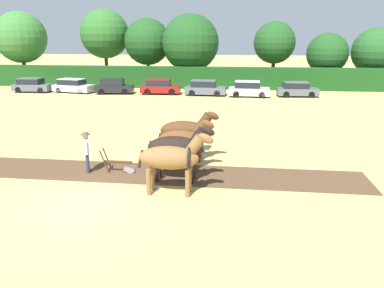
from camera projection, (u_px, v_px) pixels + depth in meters
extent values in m
plane|color=tan|center=(88.00, 204.00, 13.27)|extent=(240.00, 240.00, 0.00)
cube|color=brown|center=(101.00, 171.00, 16.53)|extent=(22.89, 2.71, 0.01)
cube|color=#194719|center=(194.00, 78.00, 43.62)|extent=(56.24, 1.89, 2.44)
cylinder|color=#423323|center=(24.00, 68.00, 48.03)|extent=(0.44, 0.44, 3.99)
sphere|color=#387533|center=(21.00, 37.00, 47.01)|extent=(6.35, 6.35, 6.35)
cylinder|color=#423323|center=(107.00, 65.00, 48.97)|extent=(0.44, 0.44, 4.46)
sphere|color=#2D6628|center=(105.00, 34.00, 47.89)|extent=(6.18, 6.18, 6.18)
cylinder|color=#4C3823|center=(148.00, 69.00, 47.70)|extent=(0.44, 0.44, 3.63)
sphere|color=#1E4C1E|center=(147.00, 42.00, 46.77)|extent=(5.74, 5.74, 5.74)
cylinder|color=#4C3823|center=(190.00, 72.00, 46.24)|extent=(0.44, 0.44, 3.19)
sphere|color=#1E4C1E|center=(190.00, 43.00, 45.29)|extent=(6.88, 6.88, 6.88)
cylinder|color=#423323|center=(273.00, 70.00, 45.24)|extent=(0.44, 0.44, 3.78)
sphere|color=#1E4C1E|center=(275.00, 43.00, 44.36)|extent=(4.92, 4.92, 4.92)
cylinder|color=#423323|center=(325.00, 76.00, 45.13)|extent=(0.44, 0.44, 2.53)
sphere|color=#1E4C1E|center=(327.00, 54.00, 44.42)|extent=(4.86, 4.86, 4.86)
cylinder|color=#423323|center=(372.00, 75.00, 45.18)|extent=(0.44, 0.44, 2.62)
sphere|color=#235623|center=(376.00, 51.00, 44.41)|extent=(5.52, 5.52, 5.52)
ellipsoid|color=brown|center=(169.00, 158.00, 13.81)|extent=(2.25, 0.93, 0.88)
cylinder|color=brown|center=(189.00, 179.00, 14.22)|extent=(0.18, 0.18, 1.02)
cylinder|color=brown|center=(188.00, 184.00, 13.73)|extent=(0.18, 0.18, 1.02)
cylinder|color=brown|center=(152.00, 177.00, 14.39)|extent=(0.18, 0.18, 1.02)
cylinder|color=brown|center=(149.00, 182.00, 13.90)|extent=(0.18, 0.18, 1.02)
cylinder|color=brown|center=(194.00, 146.00, 13.57)|extent=(0.80, 0.42, 0.89)
ellipsoid|color=brown|center=(206.00, 138.00, 13.44)|extent=(0.68, 0.26, 0.54)
cube|color=black|center=(200.00, 141.00, 13.50)|extent=(0.41, 0.08, 0.56)
cylinder|color=black|center=(141.00, 159.00, 13.96)|extent=(0.30, 0.12, 0.71)
torus|color=black|center=(190.00, 157.00, 13.71)|extent=(0.11, 0.89, 0.89)
ellipsoid|color=black|center=(175.00, 148.00, 15.11)|extent=(2.24, 1.01, 0.95)
cylinder|color=black|center=(193.00, 168.00, 15.54)|extent=(0.18, 0.18, 0.97)
cylinder|color=black|center=(192.00, 172.00, 15.02)|extent=(0.18, 0.18, 0.97)
cylinder|color=black|center=(159.00, 166.00, 15.71)|extent=(0.18, 0.18, 0.97)
cylinder|color=black|center=(156.00, 171.00, 15.18)|extent=(0.18, 0.18, 0.97)
cylinder|color=black|center=(198.00, 137.00, 14.88)|extent=(0.79, 0.45, 0.85)
ellipsoid|color=black|center=(208.00, 131.00, 14.76)|extent=(0.68, 0.26, 0.54)
cube|color=black|center=(202.00, 132.00, 14.80)|extent=(0.38, 0.08, 0.51)
cylinder|color=black|center=(149.00, 149.00, 15.26)|extent=(0.30, 0.12, 0.71)
torus|color=black|center=(194.00, 147.00, 15.00)|extent=(0.11, 0.96, 0.96)
ellipsoid|color=brown|center=(180.00, 140.00, 16.42)|extent=(1.99, 0.89, 0.83)
cylinder|color=brown|center=(195.00, 157.00, 16.81)|extent=(0.18, 0.18, 0.99)
cylinder|color=brown|center=(194.00, 161.00, 16.35)|extent=(0.18, 0.18, 0.99)
cylinder|color=brown|center=(167.00, 156.00, 16.96)|extent=(0.18, 0.18, 0.99)
cylinder|color=brown|center=(165.00, 160.00, 16.50)|extent=(0.18, 0.18, 0.99)
cylinder|color=brown|center=(199.00, 130.00, 16.20)|extent=(0.75, 0.40, 0.83)
ellipsoid|color=brown|center=(208.00, 124.00, 16.08)|extent=(0.68, 0.26, 0.54)
cube|color=black|center=(203.00, 126.00, 16.13)|extent=(0.39, 0.08, 0.52)
cylinder|color=black|center=(159.00, 141.00, 16.55)|extent=(0.30, 0.12, 0.71)
torus|color=black|center=(195.00, 139.00, 16.32)|extent=(0.11, 0.86, 0.86)
ellipsoid|color=#513319|center=(184.00, 131.00, 17.69)|extent=(2.27, 1.02, 0.96)
cylinder|color=#513319|center=(200.00, 149.00, 18.13)|extent=(0.18, 0.18, 1.01)
cylinder|color=#513319|center=(199.00, 152.00, 17.60)|extent=(0.18, 0.18, 1.01)
cylinder|color=#513319|center=(170.00, 148.00, 18.30)|extent=(0.18, 0.18, 1.01)
cylinder|color=#513319|center=(168.00, 151.00, 17.77)|extent=(0.18, 0.18, 1.01)
cylinder|color=#513319|center=(204.00, 121.00, 17.45)|extent=(0.81, 0.46, 0.88)
ellipsoid|color=#513319|center=(213.00, 116.00, 17.33)|extent=(0.68, 0.26, 0.54)
cube|color=gray|center=(208.00, 117.00, 17.37)|extent=(0.40, 0.08, 0.53)
cylinder|color=gray|center=(162.00, 132.00, 17.84)|extent=(0.30, 0.12, 0.71)
torus|color=black|center=(201.00, 130.00, 17.58)|extent=(0.11, 0.97, 0.97)
cube|color=#4C331E|center=(118.00, 162.00, 16.32)|extent=(1.23, 0.10, 0.12)
cube|color=#939399|center=(129.00, 170.00, 16.36)|extent=(0.48, 0.20, 0.39)
cylinder|color=#4C331E|center=(107.00, 158.00, 16.55)|extent=(0.40, 0.06, 0.96)
cylinder|color=#4C331E|center=(104.00, 161.00, 16.17)|extent=(0.40, 0.06, 0.96)
cylinder|color=#28334C|center=(88.00, 162.00, 16.41)|extent=(0.14, 0.14, 0.88)
cylinder|color=#28334C|center=(88.00, 163.00, 16.20)|extent=(0.14, 0.14, 0.88)
cube|color=silver|center=(86.00, 146.00, 16.10)|extent=(0.39, 0.55, 0.63)
sphere|color=tan|center=(85.00, 136.00, 15.98)|extent=(0.24, 0.24, 0.24)
cylinder|color=silver|center=(86.00, 145.00, 16.38)|extent=(0.09, 0.09, 0.59)
cylinder|color=silver|center=(87.00, 148.00, 15.83)|extent=(0.09, 0.09, 0.59)
cylinder|color=#665B4C|center=(85.00, 134.00, 15.96)|extent=(0.45, 0.45, 0.02)
cylinder|color=#665B4C|center=(85.00, 133.00, 15.95)|extent=(0.23, 0.23, 0.10)
cylinder|color=#28334C|center=(200.00, 143.00, 19.39)|extent=(0.14, 0.14, 0.81)
cylinder|color=#28334C|center=(202.00, 144.00, 19.21)|extent=(0.14, 0.14, 0.81)
cube|color=#B7B7BC|center=(201.00, 131.00, 19.11)|extent=(0.44, 0.50, 0.58)
sphere|color=tan|center=(201.00, 123.00, 19.00)|extent=(0.22, 0.22, 0.22)
cylinder|color=#B7B7BC|center=(199.00, 130.00, 19.36)|extent=(0.09, 0.09, 0.54)
cylinder|color=#B7B7BC|center=(204.00, 132.00, 18.88)|extent=(0.09, 0.09, 0.54)
cylinder|color=#42382D|center=(201.00, 122.00, 18.98)|extent=(0.42, 0.42, 0.02)
cylinder|color=#42382D|center=(201.00, 121.00, 18.97)|extent=(0.21, 0.21, 0.10)
cube|color=#565B66|center=(33.00, 87.00, 40.49)|extent=(4.05, 1.90, 0.70)
cube|color=black|center=(30.00, 81.00, 40.33)|extent=(2.45, 1.68, 0.58)
cube|color=#565B66|center=(30.00, 78.00, 40.25)|extent=(2.45, 1.68, 0.06)
cylinder|color=black|center=(47.00, 88.00, 41.19)|extent=(0.66, 0.24, 0.65)
cylinder|color=black|center=(41.00, 90.00, 39.68)|extent=(0.66, 0.24, 0.65)
cylinder|color=black|center=(26.00, 88.00, 41.41)|extent=(0.66, 0.24, 0.65)
cylinder|color=black|center=(18.00, 90.00, 39.91)|extent=(0.66, 0.24, 0.65)
cube|color=silver|center=(74.00, 88.00, 40.13)|extent=(4.65, 2.61, 0.68)
cube|color=black|center=(72.00, 82.00, 40.03)|extent=(2.90, 2.09, 0.57)
cube|color=silver|center=(71.00, 79.00, 39.94)|extent=(2.90, 2.09, 0.06)
cylinder|color=black|center=(89.00, 89.00, 40.48)|extent=(0.64, 0.34, 0.61)
cylinder|color=black|center=(81.00, 91.00, 39.06)|extent=(0.64, 0.34, 0.61)
cylinder|color=black|center=(68.00, 88.00, 41.31)|extent=(0.64, 0.34, 0.61)
cylinder|color=black|center=(59.00, 90.00, 39.90)|extent=(0.64, 0.34, 0.61)
cube|color=black|center=(115.00, 89.00, 39.34)|extent=(4.03, 2.20, 0.72)
cube|color=black|center=(112.00, 82.00, 39.16)|extent=(2.48, 1.85, 0.61)
cube|color=black|center=(112.00, 79.00, 39.06)|extent=(2.48, 1.85, 0.06)
cylinder|color=black|center=(127.00, 90.00, 40.14)|extent=(0.65, 0.29, 0.63)
cylinder|color=black|center=(125.00, 92.00, 38.65)|extent=(0.65, 0.29, 0.63)
cylinder|color=black|center=(105.00, 90.00, 40.15)|extent=(0.65, 0.29, 0.63)
cylinder|color=black|center=(102.00, 92.00, 38.66)|extent=(0.65, 0.29, 0.63)
cube|color=maroon|center=(161.00, 89.00, 39.05)|extent=(4.16, 2.03, 0.72)
cube|color=black|center=(159.00, 83.00, 38.88)|extent=(2.53, 1.75, 0.59)
cube|color=maroon|center=(158.00, 79.00, 38.79)|extent=(2.53, 1.75, 0.06)
cylinder|color=black|center=(173.00, 90.00, 39.78)|extent=(0.69, 0.26, 0.68)
cylinder|color=black|center=(172.00, 92.00, 38.29)|extent=(0.69, 0.26, 0.68)
cylinder|color=black|center=(150.00, 90.00, 39.92)|extent=(0.69, 0.26, 0.68)
cylinder|color=black|center=(147.00, 92.00, 38.43)|extent=(0.69, 0.26, 0.68)
cube|color=#565B66|center=(206.00, 90.00, 38.22)|extent=(4.16, 1.95, 0.71)
cube|color=black|center=(204.00, 84.00, 38.08)|extent=(2.52, 1.70, 0.59)
cube|color=#565B66|center=(204.00, 80.00, 37.99)|extent=(2.52, 1.70, 0.06)
cylinder|color=black|center=(219.00, 91.00, 38.82)|extent=(0.64, 0.25, 0.63)
cylinder|color=black|center=(217.00, 94.00, 37.34)|extent=(0.64, 0.25, 0.63)
cylinder|color=black|center=(194.00, 91.00, 39.22)|extent=(0.64, 0.25, 0.63)
cylinder|color=black|center=(192.00, 93.00, 37.74)|extent=(0.64, 0.25, 0.63)
cube|color=silver|center=(249.00, 91.00, 37.27)|extent=(4.06, 1.95, 0.72)
cube|color=black|center=(247.00, 85.00, 37.12)|extent=(2.45, 1.72, 0.60)
cube|color=silver|center=(247.00, 81.00, 37.03)|extent=(2.45, 1.72, 0.06)
cylinder|color=black|center=(261.00, 93.00, 37.91)|extent=(0.66, 0.24, 0.65)
cylinder|color=black|center=(262.00, 95.00, 36.38)|extent=(0.66, 0.24, 0.65)
cylinder|color=black|center=(237.00, 92.00, 38.27)|extent=(0.66, 0.24, 0.65)
cylinder|color=black|center=(236.00, 94.00, 36.75)|extent=(0.66, 0.24, 0.65)
cube|color=#565B66|center=(297.00, 92.00, 37.37)|extent=(4.07, 2.02, 0.68)
cube|color=black|center=(296.00, 85.00, 37.22)|extent=(2.48, 1.74, 0.56)
cube|color=#565B66|center=(296.00, 82.00, 37.13)|extent=(2.48, 1.74, 0.06)
cylinder|color=black|center=(308.00, 92.00, 38.10)|extent=(0.64, 0.26, 0.63)
cylinder|color=black|center=(311.00, 95.00, 36.62)|extent=(0.64, 0.26, 0.63)
cylinder|color=black|center=(283.00, 92.00, 38.23)|extent=(0.64, 0.26, 0.63)
cylinder|color=black|center=(286.00, 94.00, 36.75)|extent=(0.64, 0.26, 0.63)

